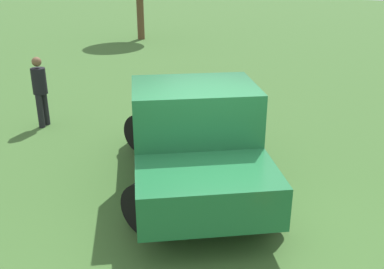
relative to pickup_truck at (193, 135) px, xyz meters
name	(u,v)px	position (x,y,z in m)	size (l,w,h in m)	color
ground_plane	(218,219)	(-0.89, 0.66, -0.94)	(80.00, 80.00, 0.00)	#3D662D
pickup_truck	(193,135)	(0.00, 0.00, 0.00)	(4.35, 4.62, 1.82)	black
person_bystander	(40,88)	(4.47, -0.53, -0.04)	(0.40, 0.40, 1.61)	black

